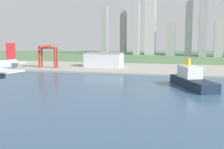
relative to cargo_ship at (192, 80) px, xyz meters
The scene contains 7 objects.
ground_plane 77.62m from the cargo_ship, 147.12° to the right, with size 2400.00×2400.00×0.00m, color #537A4D.
water_bay 121.05m from the cargo_ship, 122.47° to the right, with size 840.00×360.00×0.15m, color #385675.
industrial_pier 161.80m from the cargo_ship, 113.65° to the left, with size 840.00×140.00×2.50m, color #A5A295.
cargo_ship is the anchor object (origin of this frame).
port_crane_red 243.36m from the cargo_ship, 152.86° to the left, with size 28.19×37.43×35.04m.
warehouse_main 200.31m from the cargo_ship, 132.65° to the left, with size 59.18×31.96×22.60m.
distant_skyline 483.19m from the cargo_ship, 94.73° to the left, with size 379.00×70.19×156.79m.
Camera 1 is at (61.00, 27.22, 54.21)m, focal length 48.22 mm.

